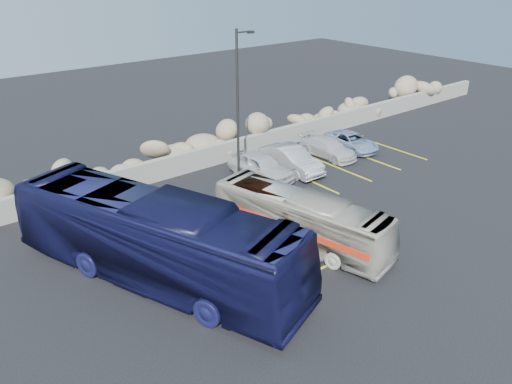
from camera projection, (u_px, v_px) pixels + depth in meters
ground at (332, 267)px, 19.78m from camera, size 90.00×90.00×0.00m
seawall at (176, 165)px, 28.02m from camera, size 60.00×0.40×1.20m
riprap_pile at (165, 147)px, 28.57m from camera, size 54.00×2.80×2.60m
parking_lines at (316, 190)px, 26.34m from camera, size 18.16×9.36×0.01m
lamppost at (238, 102)px, 26.12m from camera, size 1.14×0.18×8.00m
vintage_bus at (300, 219)px, 21.06m from camera, size 3.69×8.46×2.29m
tour_coach at (155, 239)px, 18.42m from camera, size 7.04×12.50×3.42m
car_a at (261, 166)px, 27.56m from camera, size 2.10×4.32×1.42m
car_b at (291, 159)px, 28.48m from camera, size 1.60×4.33×1.41m
car_c at (328, 148)px, 30.64m from camera, size 1.70×3.98×1.14m
car_d at (351, 141)px, 31.81m from camera, size 2.03×3.96×1.07m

